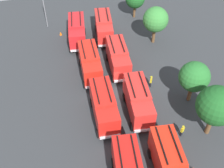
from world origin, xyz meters
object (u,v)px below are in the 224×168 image
fire_truck_1 (90,63)px  tree_3 (217,106)px  lamppost (44,6)px  firefighter_2 (111,24)px  tree_2 (194,77)px  fire_truck_6 (138,100)px  firefighter_0 (151,81)px  fire_truck_2 (104,106)px  fire_truck_4 (104,27)px  firefighter_1 (182,130)px  fire_truck_7 (169,163)px  fire_truck_5 (118,57)px  firefighter_3 (102,18)px  fire_truck_0 (77,31)px  traffic_cone_1 (61,33)px  tree_1 (156,20)px

fire_truck_1 → tree_3: 17.74m
tree_3 → lamppost: 32.40m
firefighter_2 → tree_2: tree_2 is taller
fire_truck_6 → firefighter_0: (-3.84, 3.34, -1.16)m
fire_truck_2 → fire_truck_4: bearing=169.6°
firefighter_0 → tree_3: tree_3 is taller
firefighter_0 → firefighter_1: firefighter_0 is taller
fire_truck_7 → fire_truck_5: bearing=-172.4°
fire_truck_2 → firefighter_1: size_ratio=4.39×
firefighter_2 → lamppost: size_ratio=0.25×
firefighter_3 → lamppost: 10.22m
fire_truck_0 → fire_truck_5: 9.42m
fire_truck_1 → fire_truck_5: size_ratio=0.99×
firefighter_1 → tree_2: 6.82m
fire_truck_1 → traffic_cone_1: fire_truck_1 is taller
tree_2 → traffic_cone_1: bearing=-145.3°
tree_2 → traffic_cone_1: (-19.89, -13.76, -3.69)m
fire_truck_2 → fire_truck_6: (0.27, 4.20, 0.00)m
fire_truck_2 → fire_truck_5: same height
tree_2 → firefighter_2: bearing=-165.7°
fire_truck_5 → lamppost: (-14.66, -8.56, 1.86)m
fire_truck_0 → firefighter_2: 6.95m
tree_1 → tree_3: tree_3 is taller
tree_3 → traffic_cone_1: 28.90m
fire_truck_0 → fire_truck_1: same height
traffic_cone_1 → fire_truck_7: bearing=12.8°
fire_truck_7 → firefighter_2: bearing=-176.5°
fire_truck_2 → fire_truck_7: 10.01m
fire_truck_1 → tree_3: (13.91, 10.73, 2.47)m
firefighter_2 → tree_3: bearing=-67.9°
tree_3 → firefighter_1: bearing=-97.6°
fire_truck_1 → traffic_cone_1: 11.81m
fire_truck_6 → tree_2: tree_2 is taller
fire_truck_4 → lamppost: (-6.22, -8.73, 1.86)m
firefighter_1 → traffic_cone_1: (-24.86, -10.23, -0.63)m
fire_truck_5 → fire_truck_7: bearing=6.2°
firefighter_3 → tree_2: (21.55, 5.98, 3.00)m
fire_truck_5 → firefighter_2: size_ratio=4.37×
fire_truck_7 → tree_1: size_ratio=1.21×
tree_2 → lamppost: lamppost is taller
fire_truck_4 → fire_truck_6: same height
fire_truck_0 → fire_truck_6: size_ratio=1.01×
fire_truck_0 → tree_1: size_ratio=1.21×
fire_truck_4 → fire_truck_5: 8.44m
fire_truck_4 → tree_1: size_ratio=1.22×
fire_truck_5 → fire_truck_7: (17.50, -0.16, 0.00)m
fire_truck_2 → traffic_cone_1: bearing=-168.5°
firefighter_2 → firefighter_3: 2.49m
fire_truck_1 → firefighter_1: size_ratio=4.39×
fire_truck_6 → tree_1: tree_1 is taller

